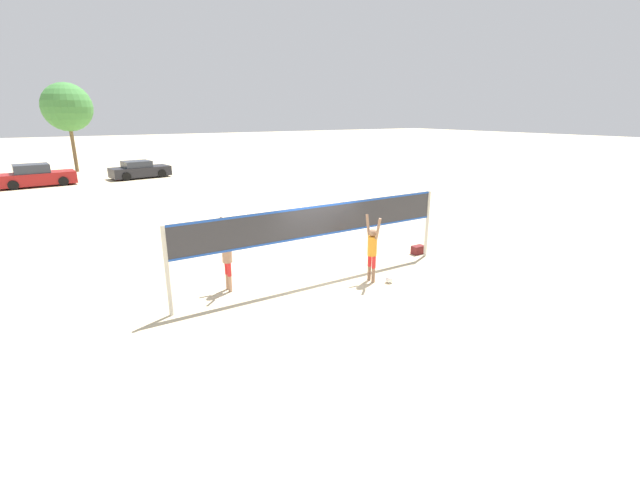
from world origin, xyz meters
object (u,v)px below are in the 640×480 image
at_px(gear_bag, 418,250).
at_px(parked_car_far, 140,170).
at_px(tree_left_cluster, 67,107).
at_px(player_blocker, 227,254).
at_px(volleyball_net, 320,226).
at_px(player_spiker, 372,248).
at_px(volleyball, 389,279).
at_px(parked_car_near, 36,176).

distance_m(gear_bag, parked_car_far, 26.04).
relative_size(parked_car_far, tree_left_cluster, 0.62).
bearing_deg(player_blocker, gear_bag, 86.53).
height_order(player_blocker, gear_bag, player_blocker).
bearing_deg(volleyball_net, tree_left_cluster, 98.08).
height_order(parked_car_far, tree_left_cluster, tree_left_cluster).
bearing_deg(player_spiker, player_blocker, 67.59).
bearing_deg(parked_car_far, volleyball_net, -96.74).
relative_size(volleyball_net, player_spiker, 4.40).
height_order(volleyball, parked_car_near, parked_car_near).
bearing_deg(player_blocker, parked_car_near, -168.78).
bearing_deg(tree_left_cluster, gear_bag, -74.42).
bearing_deg(player_blocker, parked_car_far, 175.48).
height_order(player_blocker, tree_left_cluster, tree_left_cluster).
bearing_deg(player_spiker, volleyball, -135.16).
distance_m(player_spiker, gear_bag, 3.45).
relative_size(parked_car_near, tree_left_cluster, 0.66).
xyz_separation_m(player_spiker, parked_car_far, (-1.93, 26.73, -0.46)).
height_order(volleyball, tree_left_cluster, tree_left_cluster).
bearing_deg(player_spiker, gear_bag, -69.07).
bearing_deg(tree_left_cluster, volleyball, -79.47).
relative_size(player_spiker, volleyball, 9.08).
relative_size(gear_bag, parked_car_far, 0.10).
bearing_deg(volleyball, parked_car_far, 94.87).
bearing_deg(player_spiker, tree_left_cluster, 10.01).
bearing_deg(tree_left_cluster, volleyball_net, -81.92).
bearing_deg(player_spiker, parked_car_far, 4.12).
distance_m(player_spiker, parked_car_far, 26.80).
bearing_deg(parked_car_near, parked_car_far, -1.37).
distance_m(volleyball_net, player_spiker, 1.69).
bearing_deg(parked_car_far, parked_car_near, 175.83).
bearing_deg(parked_car_near, gear_bag, -69.96).
relative_size(player_spiker, parked_car_near, 0.42).
xyz_separation_m(volleyball, parked_car_far, (-2.31, 27.12, 0.50)).
bearing_deg(player_blocker, volleyball, 65.04).
relative_size(player_spiker, player_blocker, 0.96).
bearing_deg(parked_car_near, volleyball, -76.34).
distance_m(volleyball, parked_car_near, 28.18).
bearing_deg(player_spiker, volleyball_net, 55.58).
bearing_deg(parked_car_near, tree_left_cluster, 63.06).
distance_m(player_spiker, tree_left_cluster, 34.33).
distance_m(volleyball_net, parked_car_far, 25.88).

